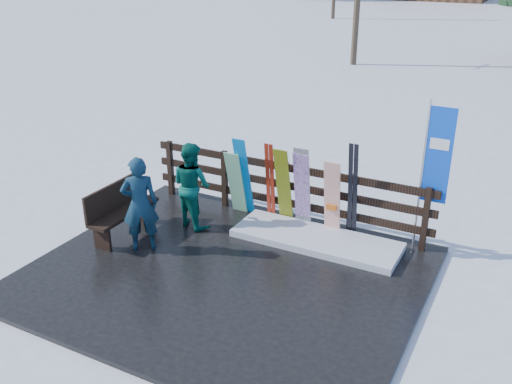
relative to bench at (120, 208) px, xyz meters
The scene contains 16 objects.
ground 2.41m from the bench, ahead, with size 700.00×700.00×0.00m, color white.
deck 2.40m from the bench, ahead, with size 6.00×5.00×0.08m, color black.
fence 3.01m from the bench, 39.64° to the left, with size 5.60×0.10×1.15m.
snow_patch 3.50m from the bench, 22.27° to the left, with size 2.93×1.00×0.12m, color white.
bench is the anchor object (origin of this frame).
snowboard_0 2.33m from the bench, 47.29° to the left, with size 0.25×0.03×1.64m, color #0982D8.
snowboard_1 2.20m from the bench, 50.65° to the left, with size 0.31×0.03×1.32m, color white.
snowboard_2 2.94m from the bench, 35.36° to the left, with size 0.27×0.03×1.56m, color #D3DF10.
snowboard_3 3.25m from the bench, 31.60° to the left, with size 0.29×0.03×1.51m, color silver.
snowboard_4 3.25m from the bench, 31.55° to the left, with size 0.28×0.03×1.60m, color black.
snowboard_5 3.74m from the bench, 26.99° to the left, with size 0.29×0.03×1.43m, color white.
ski_pair_a 2.74m from the bench, 40.29° to the left, with size 0.16×0.19×1.54m.
ski_pair_b 4.09m from the bench, 25.70° to the left, with size 0.17×0.26×1.79m.
rental_flag 5.41m from the bench, 21.78° to the left, with size 0.45×0.04×2.60m.
person_front 0.78m from the bench, 20.84° to the right, with size 0.61×0.40×1.66m, color #154355.
person_back 1.32m from the bench, 44.58° to the left, with size 0.78×0.61×1.60m, color #09584A.
Camera 1 is at (4.07, -6.70, 4.86)m, focal length 40.00 mm.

